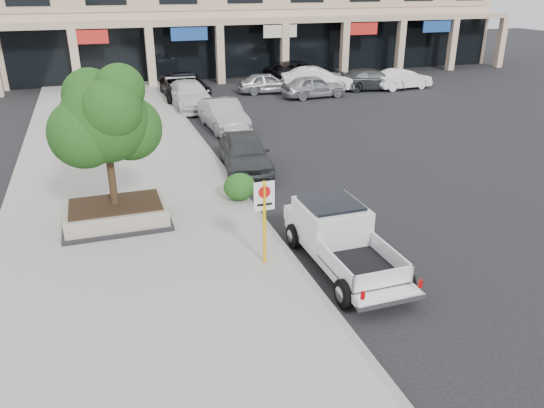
% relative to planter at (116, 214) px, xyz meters
% --- Properties ---
extents(ground, '(120.00, 120.00, 0.00)m').
position_rel_planter_xyz_m(ground, '(5.92, -3.74, -0.48)').
color(ground, black).
rests_on(ground, ground).
extents(sidewalk, '(8.00, 52.00, 0.15)m').
position_rel_planter_xyz_m(sidewalk, '(0.42, 2.26, -0.40)').
color(sidewalk, gray).
rests_on(sidewalk, ground).
extents(curb, '(0.20, 52.00, 0.15)m').
position_rel_planter_xyz_m(curb, '(4.37, 2.26, -0.40)').
color(curb, gray).
rests_on(curb, ground).
extents(strip_mall, '(40.55, 12.43, 9.50)m').
position_rel_planter_xyz_m(strip_mall, '(13.92, 30.19, 4.27)').
color(strip_mall, '#D3AA94').
rests_on(strip_mall, ground).
extents(planter, '(3.20, 2.20, 0.68)m').
position_rel_planter_xyz_m(planter, '(0.00, 0.00, 0.00)').
color(planter, black).
rests_on(planter, sidewalk).
extents(planter_tree, '(2.90, 2.55, 4.00)m').
position_rel_planter_xyz_m(planter_tree, '(0.13, 0.15, 2.94)').
color(planter_tree, '#331E13').
rests_on(planter_tree, planter).
extents(no_parking_sign, '(0.55, 0.09, 2.30)m').
position_rel_planter_xyz_m(no_parking_sign, '(3.58, -3.76, 1.16)').
color(no_parking_sign, '#ECAE0C').
rests_on(no_parking_sign, sidewalk).
extents(hedge, '(1.10, 0.99, 0.93)m').
position_rel_planter_xyz_m(hedge, '(4.12, 0.68, 0.14)').
color(hedge, '#1C4012').
rests_on(hedge, sidewalk).
extents(pickup_truck, '(1.89, 4.99, 1.57)m').
position_rel_planter_xyz_m(pickup_truck, '(5.57, -4.47, 0.31)').
color(pickup_truck, white).
rests_on(pickup_truck, ground).
extents(curb_car_a, '(2.30, 4.61, 1.51)m').
position_rel_planter_xyz_m(curb_car_a, '(5.23, 3.90, 0.28)').
color(curb_car_a, '#2F3134').
rests_on(curb_car_a, ground).
extents(curb_car_b, '(1.80, 4.68, 1.52)m').
position_rel_planter_xyz_m(curb_car_b, '(5.94, 10.39, 0.29)').
color(curb_car_b, gray).
rests_on(curb_car_b, ground).
extents(curb_car_c, '(2.39, 5.43, 1.55)m').
position_rel_planter_xyz_m(curb_car_c, '(5.23, 15.83, 0.30)').
color(curb_car_c, silver).
rests_on(curb_car_c, ground).
extents(curb_car_d, '(2.82, 5.89, 1.62)m').
position_rel_planter_xyz_m(curb_car_d, '(5.40, 18.61, 0.33)').
color(curb_car_d, black).
rests_on(curb_car_d, ground).
extents(lot_car_a, '(4.34, 2.02, 1.44)m').
position_rel_planter_xyz_m(lot_car_a, '(13.46, 16.43, 0.24)').
color(lot_car_a, '#96989D').
rests_on(lot_car_a, ground).
extents(lot_car_b, '(5.15, 2.79, 1.61)m').
position_rel_planter_xyz_m(lot_car_b, '(14.50, 18.28, 0.33)').
color(lot_car_b, white).
rests_on(lot_car_b, ground).
extents(lot_car_c, '(5.17, 2.70, 1.43)m').
position_rel_planter_xyz_m(lot_car_c, '(18.36, 17.60, 0.24)').
color(lot_car_c, '#292C2E').
rests_on(lot_car_c, ground).
extents(lot_car_d, '(5.82, 3.79, 1.49)m').
position_rel_planter_xyz_m(lot_car_d, '(14.81, 22.63, 0.27)').
color(lot_car_d, black).
rests_on(lot_car_d, ground).
extents(lot_car_e, '(4.09, 1.88, 1.36)m').
position_rel_planter_xyz_m(lot_car_e, '(11.05, 18.80, 0.20)').
color(lot_car_e, '#A1A4A9').
rests_on(lot_car_e, ground).
extents(lot_car_f, '(4.32, 1.87, 1.38)m').
position_rel_planter_xyz_m(lot_car_f, '(20.53, 17.16, 0.22)').
color(lot_car_f, white).
rests_on(lot_car_f, ground).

